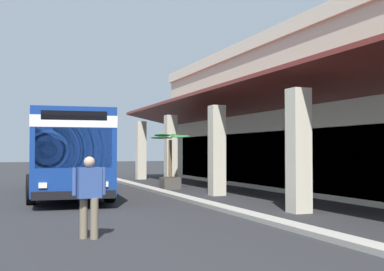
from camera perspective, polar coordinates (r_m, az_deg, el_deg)
ground at (r=20.61m, az=7.44°, el=-6.66°), size 120.00×120.00×0.00m
curb_strip at (r=18.86m, az=-1.93°, el=-6.95°), size 34.57×0.50×0.12m
plaza_building at (r=23.80m, az=20.58°, el=2.61°), size 29.11×13.44×7.05m
transit_bus at (r=20.65m, az=-14.26°, el=-1.46°), size 11.37×3.44×3.34m
pedestrian at (r=10.16m, az=-11.84°, el=-6.50°), size 0.31×0.68×1.65m
potted_palm at (r=22.58m, az=-2.55°, el=-4.40°), size 1.79×1.63×2.56m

